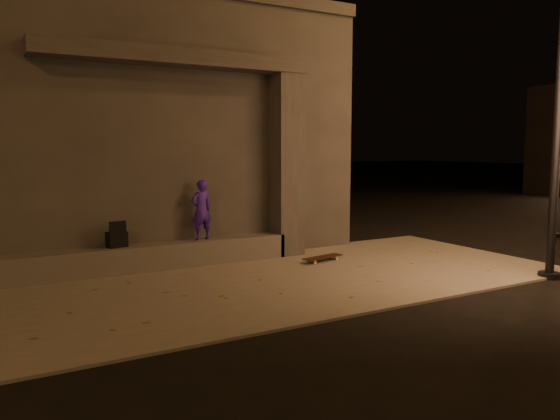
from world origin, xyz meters
TOP-DOWN VIEW (x-y plane):
  - ground at (0.00, 0.00)m, footprint 120.00×120.00m
  - sidewalk at (0.00, 2.00)m, footprint 11.00×4.40m
  - building at (-1.00, 6.49)m, footprint 9.00×5.10m
  - ledge at (-1.50, 3.75)m, footprint 6.00×0.55m
  - column at (1.70, 3.75)m, footprint 0.55×0.55m
  - canopy at (-0.50, 3.80)m, footprint 5.00×0.70m
  - skateboarder at (-0.13, 3.75)m, footprint 0.44×0.32m
  - backpack at (-1.70, 3.75)m, footprint 0.36×0.27m
  - skateboard at (1.92, 2.75)m, footprint 0.90×0.39m

SIDE VIEW (x-z plane):
  - ground at x=0.00m, z-range 0.00..0.00m
  - sidewalk at x=0.00m, z-range 0.00..0.04m
  - skateboard at x=1.92m, z-range 0.07..0.17m
  - ledge at x=-1.50m, z-range 0.04..0.49m
  - backpack at x=-1.70m, z-range 0.42..0.88m
  - skateboarder at x=-0.13m, z-range 0.49..1.61m
  - column at x=1.70m, z-range 0.04..3.64m
  - building at x=-1.00m, z-range -0.01..5.22m
  - canopy at x=-0.50m, z-range 3.64..3.92m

